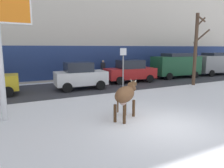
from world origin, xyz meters
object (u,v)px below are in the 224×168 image
at_px(cow_brown, 126,95).
at_px(car_grey_van, 215,63).
at_px(car_darkgreen_van, 176,65).
at_px(car_red_sedan, 130,71).
at_px(car_white_hatchback, 80,76).
at_px(pedestrian_near_billboard, 103,70).
at_px(bare_tree_right_lot, 196,48).
at_px(pedestrian_far_left, 137,68).
at_px(street_sign, 123,67).

bearing_deg(cow_brown, car_grey_van, 26.22).
bearing_deg(car_darkgreen_van, car_red_sedan, -177.96).
distance_m(car_white_hatchback, pedestrian_near_billboard, 4.69).
distance_m(car_white_hatchback, car_darkgreen_van, 10.08).
xyz_separation_m(car_white_hatchback, bare_tree_right_lot, (8.35, -2.51, 1.93)).
bearing_deg(pedestrian_far_left, car_white_hatchback, -154.54).
relative_size(cow_brown, pedestrian_far_left, 1.03).
relative_size(car_red_sedan, car_grey_van, 0.91).
distance_m(car_grey_van, street_sign, 13.82).
bearing_deg(car_darkgreen_van, car_white_hatchback, -173.49).
bearing_deg(car_white_hatchback, street_sign, -51.60).
bearing_deg(car_white_hatchback, car_darkgreen_van, 6.51).
bearing_deg(car_red_sedan, bare_tree_right_lot, -43.60).
height_order(cow_brown, pedestrian_far_left, pedestrian_far_left).
bearing_deg(cow_brown, bare_tree_right_lot, 26.29).
bearing_deg(car_darkgreen_van, car_grey_van, -2.28).
height_order(car_darkgreen_van, pedestrian_far_left, car_darkgreen_van).
bearing_deg(street_sign, pedestrian_near_billboard, 76.81).
bearing_deg(cow_brown, car_darkgreen_van, 37.31).
xyz_separation_m(bare_tree_right_lot, street_sign, (-6.38, 0.03, -1.19)).
height_order(car_white_hatchback, car_red_sedan, car_white_hatchback).
distance_m(car_red_sedan, bare_tree_right_lot, 5.39).
relative_size(cow_brown, car_darkgreen_van, 0.38).
relative_size(cow_brown, car_white_hatchback, 0.49).
height_order(cow_brown, car_darkgreen_van, car_darkgreen_van).
xyz_separation_m(cow_brown, street_sign, (2.51, 4.42, 0.68)).
bearing_deg(pedestrian_far_left, cow_brown, -126.28).
bearing_deg(pedestrian_near_billboard, pedestrian_far_left, 0.00).
relative_size(car_white_hatchback, bare_tree_right_lot, 0.67).
xyz_separation_m(car_white_hatchback, street_sign, (1.97, -2.48, 0.74)).
relative_size(car_white_hatchback, car_red_sedan, 0.84).
relative_size(bare_tree_right_lot, street_sign, 1.90).
bearing_deg(bare_tree_right_lot, street_sign, 179.77).
distance_m(cow_brown, car_red_sedan, 9.45).
relative_size(pedestrian_near_billboard, pedestrian_far_left, 1.00).
distance_m(pedestrian_near_billboard, bare_tree_right_lot, 7.93).
distance_m(cow_brown, bare_tree_right_lot, 10.09).
bearing_deg(car_white_hatchback, car_grey_van, 3.47).
bearing_deg(car_darkgreen_van, street_sign, -155.74).
height_order(car_white_hatchback, car_grey_van, car_grey_van).
bearing_deg(bare_tree_right_lot, car_grey_van, 26.13).
distance_m(cow_brown, pedestrian_far_left, 12.67).
xyz_separation_m(cow_brown, car_white_hatchback, (0.54, 6.90, -0.07)).
distance_m(car_darkgreen_van, bare_tree_right_lot, 4.33).
xyz_separation_m(car_white_hatchback, car_grey_van, (15.36, 0.93, 0.32)).
xyz_separation_m(car_darkgreen_van, car_grey_van, (5.34, -0.21, 0.00)).
xyz_separation_m(car_white_hatchback, car_darkgreen_van, (10.01, 1.14, 0.32)).
height_order(car_grey_van, pedestrian_near_billboard, car_grey_van).
bearing_deg(street_sign, car_grey_van, 14.30).
distance_m(car_darkgreen_van, street_sign, 8.83).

